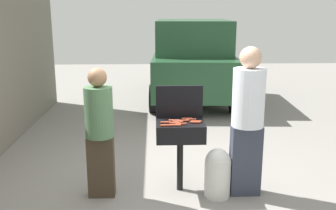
{
  "coord_description": "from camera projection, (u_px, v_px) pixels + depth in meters",
  "views": [
    {
      "loc": [
        -0.08,
        -4.54,
        2.24
      ],
      "look_at": [
        0.12,
        0.51,
        1.0
      ],
      "focal_mm": 41.07,
      "sensor_mm": 36.0,
      "label": 1
    }
  ],
  "objects": [
    {
      "name": "hot_dog_9",
      "position": [
        181.0,
        124.0,
        4.63
      ],
      "size": [
        0.13,
        0.03,
        0.03
      ],
      "primitive_type": "cylinder",
      "rotation": [
        0.0,
        1.57,
        0.07
      ],
      "color": "#AD4228",
      "rests_on": "bbq_grill"
    },
    {
      "name": "grill_lid_open",
      "position": [
        179.0,
        102.0,
        4.91
      ],
      "size": [
        0.6,
        0.05,
        0.42
      ],
      "primitive_type": "cube",
      "color": "black",
      "rests_on": "bbq_grill"
    },
    {
      "name": "bbq_grill",
      "position": [
        180.0,
        133.0,
        4.78
      ],
      "size": [
        0.6,
        0.44,
        0.9
      ],
      "color": "black",
      "rests_on": "ground"
    },
    {
      "name": "hot_dog_1",
      "position": [
        196.0,
        121.0,
        4.74
      ],
      "size": [
        0.13,
        0.03,
        0.03
      ],
      "primitive_type": "cylinder",
      "rotation": [
        0.0,
        1.57,
        -0.0
      ],
      "color": "#AD4228",
      "rests_on": "bbq_grill"
    },
    {
      "name": "hot_dog_8",
      "position": [
        187.0,
        119.0,
        4.86
      ],
      "size": [
        0.13,
        0.03,
        0.03
      ],
      "primitive_type": "cylinder",
      "rotation": [
        0.0,
        1.57,
        0.06
      ],
      "color": "#AD4228",
      "rests_on": "bbq_grill"
    },
    {
      "name": "propane_tank",
      "position": [
        218.0,
        172.0,
        4.7
      ],
      "size": [
        0.32,
        0.32,
        0.62
      ],
      "color": "silver",
      "rests_on": "ground"
    },
    {
      "name": "hot_dog_10",
      "position": [
        195.0,
        122.0,
        4.7
      ],
      "size": [
        0.13,
        0.04,
        0.03
      ],
      "primitive_type": "cylinder",
      "rotation": [
        0.0,
        1.57,
        -0.11
      ],
      "color": "#AD4228",
      "rests_on": "bbq_grill"
    },
    {
      "name": "parked_minivan",
      "position": [
        192.0,
        59.0,
        9.89
      ],
      "size": [
        2.23,
        4.5,
        2.02
      ],
      "rotation": [
        0.0,
        0.0,
        3.09
      ],
      "color": "#234C2D",
      "rests_on": "ground"
    },
    {
      "name": "hot_dog_0",
      "position": [
        166.0,
        122.0,
        4.7
      ],
      "size": [
        0.13,
        0.03,
        0.03
      ],
      "primitive_type": "cylinder",
      "rotation": [
        0.0,
        1.57,
        -0.07
      ],
      "color": "#AD4228",
      "rests_on": "bbq_grill"
    },
    {
      "name": "person_right",
      "position": [
        248.0,
        117.0,
        4.62
      ],
      "size": [
        0.39,
        0.39,
        1.84
      ],
      "rotation": [
        0.0,
        0.0,
        2.9
      ],
      "color": "#333847",
      "rests_on": "ground"
    },
    {
      "name": "hot_dog_11",
      "position": [
        166.0,
        125.0,
        4.57
      ],
      "size": [
        0.13,
        0.03,
        0.03
      ],
      "primitive_type": "cylinder",
      "rotation": [
        0.0,
        1.57,
        0.01
      ],
      "color": "#AD4228",
      "rests_on": "bbq_grill"
    },
    {
      "name": "person_left",
      "position": [
        100.0,
        129.0,
        4.59
      ],
      "size": [
        0.34,
        0.34,
        1.6
      ],
      "rotation": [
        0.0,
        0.0,
        -0.21
      ],
      "color": "#3F3323",
      "rests_on": "ground"
    },
    {
      "name": "hot_dog_2",
      "position": [
        174.0,
        120.0,
        4.78
      ],
      "size": [
        0.13,
        0.04,
        0.03
      ],
      "primitive_type": "cylinder",
      "rotation": [
        0.0,
        1.57,
        -0.09
      ],
      "color": "#B74C33",
      "rests_on": "bbq_grill"
    },
    {
      "name": "hot_dog_4",
      "position": [
        191.0,
        119.0,
        4.83
      ],
      "size": [
        0.13,
        0.04,
        0.03
      ],
      "primitive_type": "cylinder",
      "rotation": [
        0.0,
        1.57,
        -0.1
      ],
      "color": "#B74C33",
      "rests_on": "bbq_grill"
    },
    {
      "name": "hot_dog_5",
      "position": [
        175.0,
        123.0,
        4.66
      ],
      "size": [
        0.13,
        0.04,
        0.03
      ],
      "primitive_type": "cylinder",
      "rotation": [
        0.0,
        1.57,
        -0.09
      ],
      "color": "#AD4228",
      "rests_on": "bbq_grill"
    },
    {
      "name": "hot_dog_3",
      "position": [
        175.0,
        125.0,
        4.59
      ],
      "size": [
        0.13,
        0.03,
        0.03
      ],
      "primitive_type": "cylinder",
      "rotation": [
        0.0,
        1.57,
        -0.05
      ],
      "color": "#B74C33",
      "rests_on": "bbq_grill"
    },
    {
      "name": "hot_dog_6",
      "position": [
        184.0,
        121.0,
        4.77
      ],
      "size": [
        0.13,
        0.04,
        0.03
      ],
      "primitive_type": "cylinder",
      "rotation": [
        0.0,
        1.57,
        0.08
      ],
      "color": "#AD4228",
      "rests_on": "bbq_grill"
    },
    {
      "name": "ground_plane",
      "position": [
        160.0,
        190.0,
        4.94
      ],
      "size": [
        24.0,
        24.0,
        0.0
      ],
      "primitive_type": "plane",
      "color": "gray"
    },
    {
      "name": "hot_dog_7",
      "position": [
        178.0,
        122.0,
        4.72
      ],
      "size": [
        0.13,
        0.03,
        0.03
      ],
      "primitive_type": "cylinder",
      "rotation": [
        0.0,
        1.57,
        -0.0
      ],
      "color": "#C6593D",
      "rests_on": "bbq_grill"
    }
  ]
}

